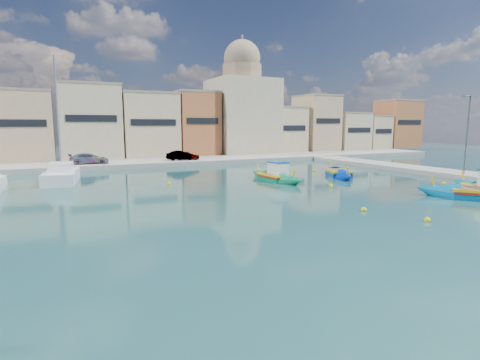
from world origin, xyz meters
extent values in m
plane|color=#112C35|center=(0.00, 0.00, 0.00)|extent=(160.00, 160.00, 0.00)
cube|color=gray|center=(0.00, 32.00, 0.30)|extent=(80.00, 8.00, 0.60)
cube|color=tan|center=(-21.91, 39.16, 4.97)|extent=(6.90, 6.32, 8.74)
cube|color=gray|center=(-21.91, 39.16, 9.49)|extent=(7.03, 6.44, 0.30)
cube|color=black|center=(-21.91, 35.95, 5.41)|extent=(5.52, 0.10, 0.90)
cube|color=#BFB08E|center=(-13.86, 39.12, 5.55)|extent=(7.88, 6.24, 9.89)
cube|color=gray|center=(-13.86, 39.12, 10.64)|extent=(8.04, 6.37, 0.30)
cube|color=black|center=(-13.86, 35.95, 6.04)|extent=(6.30, 0.10, 0.90)
cube|color=#C6B289|center=(-5.74, 39.72, 5.09)|extent=(7.88, 7.44, 8.99)
cube|color=gray|center=(-5.74, 39.72, 9.74)|extent=(8.04, 7.59, 0.30)
cube|color=black|center=(-5.74, 35.95, 5.54)|extent=(6.30, 0.10, 0.90)
cube|color=#B86739|center=(1.54, 39.07, 5.31)|extent=(6.17, 6.13, 9.43)
cube|color=gray|center=(1.54, 39.07, 10.18)|extent=(6.29, 6.26, 0.30)
cube|color=black|center=(1.54, 35.95, 5.78)|extent=(4.93, 0.10, 0.90)
cube|color=tan|center=(9.05, 39.85, 3.63)|extent=(7.31, 7.69, 6.05)
cube|color=gray|center=(9.05, 39.85, 6.80)|extent=(7.46, 7.85, 0.30)
cube|color=black|center=(9.05, 35.95, 3.93)|extent=(5.85, 0.10, 0.90)
cube|color=#C6B289|center=(17.02, 39.65, 4.31)|extent=(7.54, 7.30, 7.41)
cube|color=gray|center=(17.02, 39.65, 8.16)|extent=(7.69, 7.45, 0.30)
cube|color=black|center=(17.02, 35.95, 4.68)|extent=(6.03, 0.10, 0.90)
cube|color=tan|center=(24.93, 39.49, 5.42)|extent=(6.36, 6.97, 9.63)
cube|color=gray|center=(24.93, 39.49, 10.38)|extent=(6.48, 7.11, 0.30)
cube|color=black|center=(24.93, 35.95, 5.90)|extent=(5.09, 0.10, 0.90)
cube|color=#BFB08E|center=(32.15, 39.35, 3.93)|extent=(6.63, 6.70, 6.65)
cube|color=gray|center=(32.15, 39.35, 7.40)|extent=(6.76, 6.83, 0.30)
cube|color=black|center=(32.15, 35.95, 4.26)|extent=(5.30, 0.10, 0.90)
cube|color=#C6B289|center=(38.26, 39.75, 3.70)|extent=(5.08, 7.51, 6.20)
cube|color=gray|center=(38.26, 39.75, 6.95)|extent=(5.18, 7.66, 0.30)
cube|color=black|center=(38.26, 35.95, 4.01)|extent=(4.06, 0.10, 0.90)
cube|color=#B86739|center=(45.15, 39.00, 5.27)|extent=(7.79, 6.00, 9.33)
cube|color=gray|center=(45.15, 39.00, 10.08)|extent=(7.95, 6.12, 0.30)
cube|color=black|center=(45.15, 35.95, 5.73)|extent=(6.23, 0.10, 0.90)
cube|color=#BFB08E|center=(10.00, 40.00, 6.60)|extent=(10.00, 10.00, 12.00)
cylinder|color=#9E8466|center=(10.00, 40.00, 13.80)|extent=(6.40, 6.40, 2.40)
sphere|color=#9E8466|center=(10.00, 40.00, 15.99)|extent=(6.00, 6.00, 6.00)
cylinder|color=#9E8466|center=(10.00, 40.00, 18.90)|extent=(0.30, 0.30, 1.60)
cylinder|color=#595B60|center=(17.50, 6.00, 4.00)|extent=(0.16, 0.16, 8.00)
cylinder|color=#595B60|center=(17.10, 6.00, 7.90)|extent=(1.00, 0.10, 0.10)
cube|color=#595B60|center=(16.60, 6.00, 7.85)|extent=(0.35, 0.15, 0.18)
imported|color=#4C1919|center=(-2.78, 30.50, 1.18)|extent=(3.64, 2.36, 1.15)
imported|color=#4C1919|center=(-3.59, 30.50, 1.22)|extent=(3.89, 1.71, 1.24)
imported|color=#4C1919|center=(-14.84, 30.50, 1.24)|extent=(4.53, 2.14, 1.28)
cone|color=#008299|center=(11.49, 1.88, 0.26)|extent=(3.40, 4.02, 2.70)
cylinder|color=yellow|center=(11.63, 2.16, 0.95)|extent=(0.35, 0.51, 1.15)
cube|color=#0B784D|center=(0.19, 12.77, 0.19)|extent=(2.19, 3.24, 0.97)
cone|color=#0B784D|center=(-0.04, 15.31, 0.24)|extent=(2.17, 3.03, 2.42)
cone|color=#0B784D|center=(0.41, 10.22, 0.24)|extent=(2.17, 3.03, 2.42)
cube|color=yellow|center=(0.19, 12.77, 0.60)|extent=(2.28, 3.41, 0.17)
cube|color=red|center=(0.19, 12.77, 0.43)|extent=(2.29, 3.30, 0.10)
cube|color=olive|center=(0.19, 12.77, 0.68)|extent=(1.88, 2.93, 0.06)
cylinder|color=yellow|center=(-0.06, 15.56, 0.87)|extent=(0.17, 0.47, 1.05)
cylinder|color=yellow|center=(0.43, 9.97, 0.87)|extent=(0.17, 0.47, 1.05)
cube|color=white|center=(0.22, 12.32, 1.21)|extent=(1.48, 1.68, 1.06)
cube|color=#0F47A5|center=(0.22, 12.32, 1.80)|extent=(1.57, 1.80, 0.12)
cube|color=#002DAA|center=(7.49, 12.46, 0.19)|extent=(3.00, 3.62, 0.95)
cone|color=#002DAA|center=(8.54, 14.82, 0.24)|extent=(2.90, 3.41, 2.38)
cone|color=#002DAA|center=(6.44, 10.10, 0.24)|extent=(2.90, 3.41, 2.38)
cube|color=gold|center=(7.49, 12.46, 0.59)|extent=(3.14, 3.81, 0.17)
cube|color=#197F33|center=(7.49, 12.46, 0.42)|extent=(3.11, 3.71, 0.09)
cube|color=olive|center=(7.49, 12.46, 0.66)|extent=(2.62, 3.25, 0.06)
cylinder|color=gold|center=(8.65, 15.05, 0.85)|extent=(0.30, 0.46, 1.03)
cylinder|color=gold|center=(6.34, 9.87, 0.85)|extent=(0.30, 0.46, 1.03)
cube|color=#00669B|center=(8.61, -1.12, 0.21)|extent=(3.63, 3.86, 1.05)
cone|color=#00669B|center=(7.00, 1.03, 0.26)|extent=(3.51, 3.70, 2.62)
cube|color=gold|center=(8.61, -1.12, 0.65)|extent=(3.81, 4.06, 0.19)
cube|color=red|center=(8.61, -1.12, 0.46)|extent=(3.75, 3.97, 0.11)
cube|color=olive|center=(8.61, -1.12, 0.74)|extent=(3.20, 3.44, 0.06)
cylinder|color=gold|center=(6.84, 1.25, 0.95)|extent=(0.42, 0.49, 1.15)
cube|color=white|center=(-17.90, 20.10, 0.38)|extent=(3.37, 6.67, 1.40)
cone|color=white|center=(-17.38, 24.18, 0.38)|extent=(3.02, 3.95, 2.58)
cube|color=white|center=(-17.90, 20.10, 1.45)|extent=(2.21, 2.51, 0.75)
cylinder|color=#999EA3|center=(-17.85, 20.56, 5.91)|extent=(0.17, 0.17, 10.74)
sphere|color=yellow|center=(-1.46, -0.41, 0.08)|extent=(0.36, 0.36, 0.36)
sphere|color=yellow|center=(2.48, 7.49, 0.08)|extent=(0.36, 0.36, 0.36)
sphere|color=yellow|center=(7.81, 16.81, 0.08)|extent=(0.36, 0.36, 0.36)
sphere|color=yellow|center=(-9.40, 14.82, 0.08)|extent=(0.36, 0.36, 0.36)
sphere|color=yellow|center=(12.39, 4.37, 0.08)|extent=(0.36, 0.36, 0.36)
sphere|color=yellow|center=(-0.17, -3.79, 0.08)|extent=(0.36, 0.36, 0.36)
camera|label=1|loc=(-17.83, -17.14, 5.18)|focal=28.00mm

